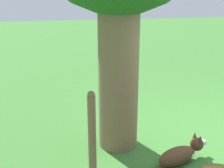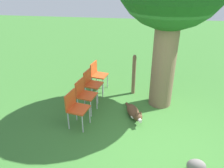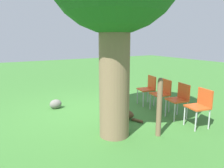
{
  "view_description": "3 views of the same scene",
  "coord_description": "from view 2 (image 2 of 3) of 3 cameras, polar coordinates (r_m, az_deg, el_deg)",
  "views": [
    {
      "loc": [
        -4.31,
        2.22,
        2.57
      ],
      "look_at": [
        0.18,
        1.52,
        0.98
      ],
      "focal_mm": 50.0,
      "sensor_mm": 36.0,
      "label": 1
    },
    {
      "loc": [
        -0.47,
        -3.96,
        3.2
      ],
      "look_at": [
        -1.25,
        1.19,
        0.62
      ],
      "focal_mm": 35.0,
      "sensor_mm": 36.0,
      "label": 2
    },
    {
      "loc": [
        2.25,
        5.07,
        1.98
      ],
      "look_at": [
        0.11,
        1.44,
        1.09
      ],
      "focal_mm": 35.0,
      "sensor_mm": 36.0,
      "label": 3
    }
  ],
  "objects": [
    {
      "name": "red_chair_2",
      "position": [
        6.15,
        -5.39,
        0.42
      ],
      "size": [
        0.5,
        0.51,
        0.87
      ],
      "rotation": [
        0.0,
        0.0,
        -0.19
      ],
      "color": "#D14C1E",
      "rests_on": "ground_plane"
    },
    {
      "name": "dog",
      "position": [
        5.52,
        5.76,
        -7.48
      ],
      "size": [
        0.52,
        1.06,
        0.38
      ],
      "rotation": [
        0.0,
        0.0,
        5.09
      ],
      "color": "#513823",
      "rests_on": "ground_plane"
    },
    {
      "name": "red_chair_1",
      "position": [
        5.6,
        -7.26,
        -2.4
      ],
      "size": [
        0.5,
        0.51,
        0.87
      ],
      "rotation": [
        0.0,
        0.0,
        -0.19
      ],
      "color": "#D14C1E",
      "rests_on": "ground_plane"
    },
    {
      "name": "ground_plane",
      "position": [
        5.11,
        12.24,
        -13.16
      ],
      "size": [
        30.0,
        30.0,
        0.0
      ],
      "primitive_type": "plane",
      "color": "#38702D"
    },
    {
      "name": "red_chair_3",
      "position": [
        6.7,
        -3.83,
        2.77
      ],
      "size": [
        0.5,
        0.51,
        0.87
      ],
      "rotation": [
        0.0,
        0.0,
        -0.19
      ],
      "color": "#D14C1E",
      "rests_on": "ground_plane"
    },
    {
      "name": "fence_post",
      "position": [
        6.43,
        5.72,
        2.49
      ],
      "size": [
        0.11,
        0.11,
        1.22
      ],
      "color": "brown",
      "rests_on": "ground_plane"
    },
    {
      "name": "garden_rock",
      "position": [
        4.46,
        21.14,
        -19.36
      ],
      "size": [
        0.34,
        0.23,
        0.27
      ],
      "color": "slate",
      "rests_on": "ground_plane"
    },
    {
      "name": "red_chair_0",
      "position": [
        5.08,
        -9.53,
        -5.8
      ],
      "size": [
        0.5,
        0.51,
        0.87
      ],
      "rotation": [
        0.0,
        0.0,
        -0.19
      ],
      "color": "#D14C1E",
      "rests_on": "ground_plane"
    }
  ]
}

